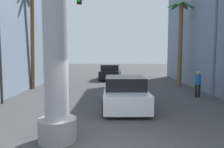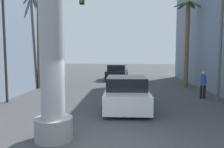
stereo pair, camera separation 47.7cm
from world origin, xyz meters
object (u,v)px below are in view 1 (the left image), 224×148
(street_lamp, at_px, (210,30))
(car_lead, at_px, (125,93))
(car_far, at_px, (111,72))
(palm_tree_mid_right, at_px, (181,34))
(pedestrian_mid_right, at_px, (199,82))
(palm_tree_mid_left, at_px, (34,24))
(traffic_light_mast, at_px, (28,22))

(street_lamp, height_order, car_lead, street_lamp)
(car_far, distance_m, palm_tree_mid_right, 8.45)
(street_lamp, height_order, car_far, street_lamp)
(pedestrian_mid_right, bearing_deg, palm_tree_mid_left, 163.72)
(traffic_light_mast, relative_size, car_lead, 1.25)
(car_lead, height_order, palm_tree_mid_left, palm_tree_mid_left)
(palm_tree_mid_right, height_order, pedestrian_mid_right, palm_tree_mid_right)
(street_lamp, relative_size, car_lead, 1.34)
(street_lamp, height_order, pedestrian_mid_right, street_lamp)
(palm_tree_mid_left, bearing_deg, street_lamp, -19.49)
(palm_tree_mid_right, bearing_deg, palm_tree_mid_left, -172.90)
(street_lamp, distance_m, car_far, 12.42)
(street_lamp, relative_size, palm_tree_mid_left, 0.85)
(street_lamp, bearing_deg, car_far, 118.28)
(car_lead, bearing_deg, palm_tree_mid_right, 55.15)
(car_lead, relative_size, pedestrian_mid_right, 3.05)
(car_far, relative_size, pedestrian_mid_right, 3.03)
(traffic_light_mast, relative_size, palm_tree_mid_right, 0.89)
(street_lamp, height_order, palm_tree_mid_left, palm_tree_mid_left)
(street_lamp, bearing_deg, traffic_light_mast, -174.62)
(car_lead, height_order, pedestrian_mid_right, pedestrian_mid_right)
(palm_tree_mid_right, height_order, palm_tree_mid_left, palm_tree_mid_left)
(car_far, xyz_separation_m, palm_tree_mid_right, (5.75, -5.09, 3.54))
(street_lamp, relative_size, pedestrian_mid_right, 4.09)
(street_lamp, distance_m, car_lead, 6.11)
(street_lamp, distance_m, traffic_light_mast, 9.98)
(car_far, height_order, pedestrian_mid_right, pedestrian_mid_right)
(traffic_light_mast, bearing_deg, palm_tree_mid_left, 106.55)
(car_far, xyz_separation_m, pedestrian_mid_right, (5.43, -9.78, 0.20))
(car_lead, xyz_separation_m, pedestrian_mid_right, (4.63, 2.42, 0.23))
(car_far, bearing_deg, street_lamp, -61.72)
(street_lamp, xyz_separation_m, car_lead, (-4.88, -1.64, -3.29))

